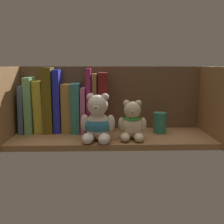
# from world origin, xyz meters

# --- Properties ---
(shelf_board) EXTENTS (0.72, 0.24, 0.02)m
(shelf_board) POSITION_xyz_m (0.00, 0.00, 0.01)
(shelf_board) COLOR olive
(shelf_board) RESTS_ON ground
(shelf_back_panel) EXTENTS (0.74, 0.01, 0.27)m
(shelf_back_panel) POSITION_xyz_m (0.00, 0.13, 0.13)
(shelf_back_panel) COLOR brown
(shelf_back_panel) RESTS_ON ground
(shelf_side_panel_left) EXTENTS (0.02, 0.27, 0.27)m
(shelf_side_panel_left) POSITION_xyz_m (-0.37, 0.00, 0.13)
(shelf_side_panel_left) COLOR olive
(shelf_side_panel_left) RESTS_ON ground
(shelf_side_panel_right) EXTENTS (0.02, 0.27, 0.27)m
(shelf_side_panel_right) POSITION_xyz_m (0.37, 0.00, 0.13)
(shelf_side_panel_right) COLOR olive
(shelf_side_panel_right) RESTS_ON ground
(book_0) EXTENTS (0.02, 0.14, 0.18)m
(book_0) POSITION_xyz_m (-0.33, 0.09, 0.11)
(book_0) COLOR #486785
(book_0) RESTS_ON shelf_board
(book_1) EXTENTS (0.03, 0.15, 0.21)m
(book_1) POSITION_xyz_m (-0.31, 0.09, 0.12)
(book_1) COLOR #70B16E
(book_1) RESTS_ON shelf_board
(book_2) EXTENTS (0.04, 0.11, 0.20)m
(book_2) POSITION_xyz_m (-0.28, 0.09, 0.12)
(book_2) COLOR gold
(book_2) RESTS_ON shelf_board
(book_3) EXTENTS (0.03, 0.13, 0.25)m
(book_3) POSITION_xyz_m (-0.24, 0.09, 0.14)
(book_3) COLOR brown
(book_3) RESTS_ON shelf_board
(book_4) EXTENTS (0.02, 0.12, 0.24)m
(book_4) POSITION_xyz_m (-0.21, 0.09, 0.14)
(book_4) COLOR #232AC5
(book_4) RESTS_ON shelf_board
(book_5) EXTENTS (0.03, 0.10, 0.18)m
(book_5) POSITION_xyz_m (-0.17, 0.09, 0.11)
(book_5) COLOR #C49041
(book_5) RESTS_ON shelf_board
(book_6) EXTENTS (0.03, 0.14, 0.19)m
(book_6) POSITION_xyz_m (-0.14, 0.09, 0.11)
(book_6) COLOR #367D75
(book_6) RESTS_ON shelf_board
(book_7) EXTENTS (0.02, 0.15, 0.17)m
(book_7) POSITION_xyz_m (-0.11, 0.09, 0.10)
(book_7) COLOR #BB6A90
(book_7) RESTS_ON shelf_board
(book_8) EXTENTS (0.02, 0.14, 0.24)m
(book_8) POSITION_xyz_m (-0.09, 0.09, 0.14)
(book_8) COLOR #98225A
(book_8) RESTS_ON shelf_board
(book_9) EXTENTS (0.02, 0.11, 0.22)m
(book_9) POSITION_xyz_m (-0.06, 0.09, 0.13)
(book_9) COLOR olive
(book_9) RESTS_ON shelf_board
(book_10) EXTENTS (0.04, 0.13, 0.23)m
(book_10) POSITION_xyz_m (-0.03, 0.09, 0.13)
(book_10) COLOR #611212
(book_10) RESTS_ON shelf_board
(teddy_bear_larger) EXTENTS (0.12, 0.13, 0.16)m
(teddy_bear_larger) POSITION_xyz_m (-0.05, -0.06, 0.08)
(teddy_bear_larger) COLOR beige
(teddy_bear_larger) RESTS_ON shelf_board
(teddy_bear_smaller) EXTENTS (0.10, 0.10, 0.14)m
(teddy_bear_smaller) POSITION_xyz_m (0.07, -0.05, 0.08)
(teddy_bear_smaller) COLOR beige
(teddy_bear_smaller) RESTS_ON shelf_board
(pillar_candle) EXTENTS (0.05, 0.05, 0.08)m
(pillar_candle) POSITION_xyz_m (0.18, 0.04, 0.06)
(pillar_candle) COLOR #2D7A66
(pillar_candle) RESTS_ON shelf_board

